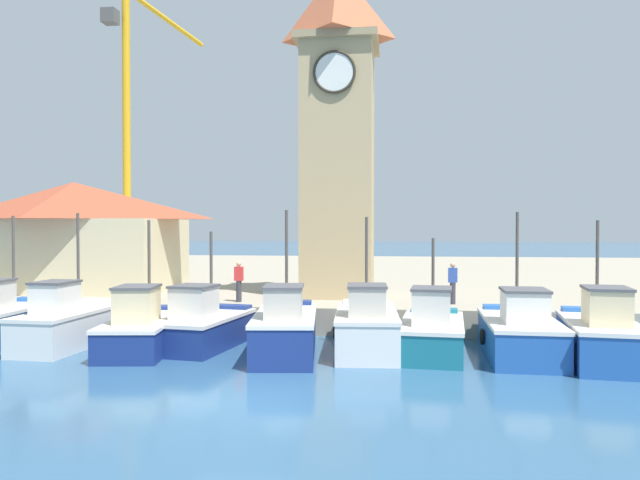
% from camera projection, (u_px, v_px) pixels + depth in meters
% --- Properties ---
extents(ground_plane, '(300.00, 300.00, 0.00)m').
position_uv_depth(ground_plane, '(237.00, 404.00, 14.19)').
color(ground_plane, '#2D567A').
extents(quay_wharf, '(120.00, 40.00, 1.02)m').
position_uv_depth(quay_wharf, '(345.00, 278.00, 42.88)').
color(quay_wharf, '#9E937F').
rests_on(quay_wharf, ground).
extents(fishing_boat_far_left, '(1.91, 4.43, 4.42)m').
position_uv_depth(fishing_boat_far_left, '(4.00, 320.00, 21.56)').
color(fishing_boat_far_left, '#2356A8').
rests_on(fishing_boat_far_left, ground).
extents(fishing_boat_left_outer, '(1.99, 4.69, 4.51)m').
position_uv_depth(fishing_boat_left_outer, '(68.00, 324.00, 20.86)').
color(fishing_boat_left_outer, silver).
rests_on(fishing_boat_left_outer, ground).
extents(fishing_boat_left_inner, '(2.63, 5.26, 4.25)m').
position_uv_depth(fishing_boat_left_inner, '(144.00, 328.00, 20.35)').
color(fishing_boat_left_inner, navy).
rests_on(fishing_boat_left_inner, ground).
extents(fishing_boat_mid_left, '(2.66, 4.57, 3.87)m').
position_uv_depth(fishing_boat_mid_left, '(203.00, 326.00, 20.82)').
color(fishing_boat_mid_left, navy).
rests_on(fishing_boat_mid_left, ground).
extents(fishing_boat_center, '(2.47, 5.25, 4.58)m').
position_uv_depth(fishing_boat_center, '(285.00, 329.00, 19.59)').
color(fishing_boat_center, navy).
rests_on(fishing_boat_center, ground).
extents(fishing_boat_mid_right, '(2.23, 4.79, 4.36)m').
position_uv_depth(fishing_boat_mid_right, '(367.00, 327.00, 19.99)').
color(fishing_boat_mid_right, silver).
rests_on(fishing_boat_mid_right, ground).
extents(fishing_boat_right_inner, '(2.33, 4.75, 3.67)m').
position_uv_depth(fishing_boat_right_inner, '(432.00, 331.00, 19.70)').
color(fishing_boat_right_inner, '#196B7F').
rests_on(fishing_boat_right_inner, ground).
extents(fishing_boat_right_outer, '(2.30, 5.01, 4.51)m').
position_uv_depth(fishing_boat_right_outer, '(520.00, 333.00, 19.28)').
color(fishing_boat_right_outer, '#2356A8').
rests_on(fishing_boat_right_outer, ground).
extents(fishing_boat_far_right, '(2.46, 4.86, 4.24)m').
position_uv_depth(fishing_boat_far_right, '(601.00, 336.00, 18.43)').
color(fishing_boat_far_right, '#2356A8').
rests_on(fishing_boat_far_right, ground).
extents(clock_tower, '(3.48, 3.48, 15.77)m').
position_uv_depth(clock_tower, '(338.00, 121.00, 26.74)').
color(clock_tower, tan).
rests_on(clock_tower, quay_wharf).
extents(warehouse_left, '(9.84, 6.13, 5.12)m').
position_uv_depth(warehouse_left, '(74.00, 235.00, 29.74)').
color(warehouse_left, beige).
rests_on(warehouse_left, quay_wharf).
extents(port_crane_near, '(4.81, 8.50, 20.86)m').
position_uv_depth(port_crane_near, '(129.00, 153.00, 45.33)').
color(port_crane_near, '#976E11').
rests_on(port_crane_near, quay_wharf).
extents(dock_worker_near_tower, '(0.34, 0.22, 1.62)m').
position_uv_depth(dock_worker_near_tower, '(239.00, 281.00, 24.89)').
color(dock_worker_near_tower, '#33333D').
rests_on(dock_worker_near_tower, quay_wharf).
extents(dock_worker_along_quay, '(0.34, 0.22, 1.62)m').
position_uv_depth(dock_worker_along_quay, '(453.00, 282.00, 24.15)').
color(dock_worker_along_quay, '#33333D').
rests_on(dock_worker_along_quay, quay_wharf).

